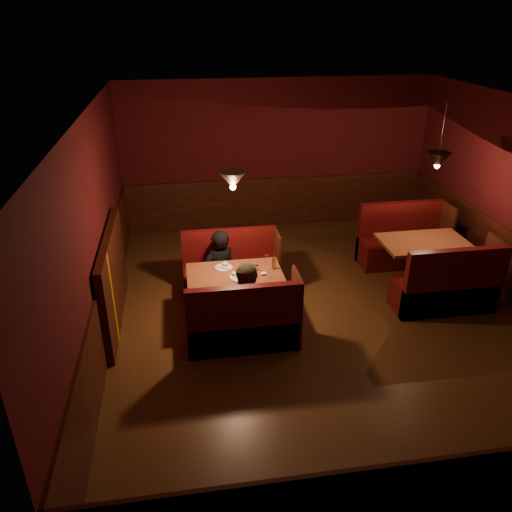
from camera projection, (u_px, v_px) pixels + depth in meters
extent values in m
cube|color=#563512|center=(322.00, 316.00, 7.25)|extent=(6.00, 7.00, 0.01)
cube|color=black|center=(337.00, 111.00, 5.96)|extent=(6.00, 7.00, 0.01)
cube|color=#3B0E0F|center=(277.00, 156.00, 9.71)|extent=(6.00, 0.01, 2.90)
cube|color=#3B0E0F|center=(471.00, 412.00, 3.50)|extent=(6.00, 0.01, 2.90)
cube|color=#3B0E0F|center=(95.00, 238.00, 6.18)|extent=(0.01, 7.00, 2.90)
cube|color=black|center=(277.00, 202.00, 10.11)|extent=(6.00, 0.04, 1.00)
cube|color=black|center=(447.00, 501.00, 3.94)|extent=(6.00, 0.04, 1.00)
cube|color=black|center=(107.00, 303.00, 6.61)|extent=(0.04, 7.00, 1.00)
cube|color=black|center=(113.00, 279.00, 6.90)|extent=(0.10, 2.20, 1.30)
cube|color=#AA7E10|center=(113.00, 299.00, 6.42)|extent=(0.01, 0.12, 1.30)
cylinder|color=#333333|center=(232.00, 149.00, 6.16)|extent=(0.01, 0.01, 0.80)
cone|color=black|center=(233.00, 180.00, 6.34)|extent=(0.34, 0.34, 0.22)
sphere|color=#FFBF72|center=(233.00, 187.00, 6.38)|extent=(0.08, 0.08, 0.08)
cylinder|color=#333333|center=(443.00, 132.00, 7.02)|extent=(0.01, 0.01, 0.80)
cone|color=black|center=(438.00, 160.00, 7.20)|extent=(0.34, 0.34, 0.22)
sphere|color=#FFBF72|center=(437.00, 166.00, 7.24)|extent=(0.08, 0.08, 0.08)
cube|color=#56321B|center=(235.00, 274.00, 6.94)|extent=(1.33, 0.81, 0.05)
cylinder|color=black|center=(235.00, 296.00, 7.10)|extent=(0.13, 0.13, 0.66)
cylinder|color=black|center=(236.00, 315.00, 7.24)|extent=(0.53, 0.53, 0.04)
cylinder|color=silver|center=(239.00, 277.00, 6.81)|extent=(0.27, 0.27, 0.02)
cube|color=black|center=(242.00, 272.00, 6.88)|extent=(0.09, 0.08, 0.03)
ellipsoid|color=silver|center=(234.00, 273.00, 6.82)|extent=(0.07, 0.07, 0.05)
cube|color=tan|center=(244.00, 276.00, 6.77)|extent=(0.07, 0.04, 0.03)
cylinder|color=silver|center=(235.00, 277.00, 6.78)|extent=(0.06, 0.12, 0.01)
cylinder|color=silver|center=(224.00, 268.00, 7.06)|extent=(0.25, 0.25, 0.01)
ellipsoid|color=beige|center=(225.00, 264.00, 7.10)|extent=(0.09, 0.09, 0.05)
cube|color=silver|center=(223.00, 268.00, 7.02)|extent=(0.17, 0.11, 0.00)
cylinder|color=white|center=(257.00, 268.00, 6.98)|extent=(0.05, 0.05, 0.08)
cylinder|color=white|center=(267.00, 260.00, 7.14)|extent=(0.07, 0.07, 0.14)
cylinder|color=white|center=(271.00, 273.00, 6.77)|extent=(0.07, 0.07, 0.14)
cylinder|color=#47230F|center=(274.00, 264.00, 7.01)|extent=(0.06, 0.06, 0.15)
cylinder|color=#47230F|center=(274.00, 257.00, 6.96)|extent=(0.02, 0.02, 0.07)
ellipsoid|color=white|center=(264.00, 273.00, 6.87)|extent=(0.10, 0.08, 0.04)
cube|color=#3B0B09|center=(230.00, 280.00, 7.76)|extent=(1.42, 0.52, 0.43)
cube|color=#3B0B09|center=(228.00, 258.00, 7.81)|extent=(1.42, 0.11, 0.99)
cube|color=black|center=(276.00, 261.00, 7.74)|extent=(0.04, 0.52, 0.99)
cube|color=#3B0B09|center=(242.00, 331.00, 6.54)|extent=(1.42, 0.52, 0.43)
cube|color=#3B0B09|center=(243.00, 321.00, 6.24)|extent=(1.42, 0.11, 0.99)
cube|color=black|center=(297.00, 308.00, 6.52)|extent=(0.04, 0.52, 0.99)
cube|color=#56321B|center=(424.00, 243.00, 7.78)|extent=(1.34, 0.86, 0.05)
cylinder|color=black|center=(421.00, 264.00, 7.95)|extent=(0.14, 0.14, 0.71)
cylinder|color=black|center=(418.00, 282.00, 8.10)|extent=(0.57, 0.57, 0.04)
cube|color=#3B0B09|center=(401.00, 252.00, 8.66)|extent=(1.45, 0.56, 0.46)
cube|color=#3B0B09|center=(398.00, 231.00, 8.71)|extent=(1.45, 0.12, 1.06)
cube|color=black|center=(444.00, 233.00, 8.63)|extent=(0.04, 0.56, 1.06)
cube|color=#3B0B09|center=(442.00, 294.00, 7.36)|extent=(1.45, 0.56, 0.46)
cube|color=#3B0B09|center=(453.00, 283.00, 7.03)|extent=(1.45, 0.12, 1.06)
cube|color=black|center=(493.00, 272.00, 7.33)|extent=(0.04, 0.56, 1.06)
imported|color=black|center=(219.00, 254.00, 7.42)|extent=(0.62, 0.52, 1.46)
imported|color=#3D3323|center=(249.00, 291.00, 6.46)|extent=(0.84, 0.74, 1.44)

